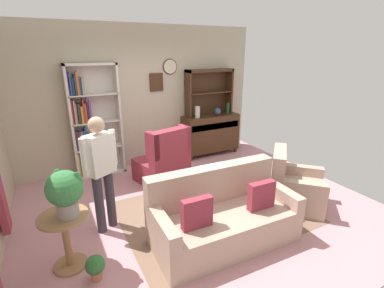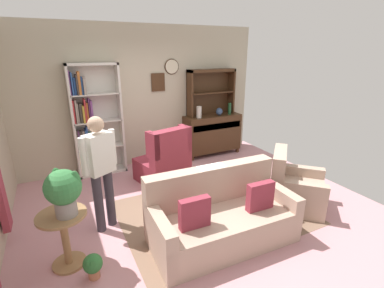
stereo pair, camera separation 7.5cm
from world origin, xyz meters
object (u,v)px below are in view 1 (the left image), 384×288
Objects in this scene: bottle_wine at (228,109)px; person_reading at (101,167)px; potted_plant_small at (95,266)px; vase_round at (217,111)px; sideboard_hutch at (209,86)px; plant_stand at (66,235)px; coffee_table at (201,187)px; book_stack at (206,181)px; potted_plant_large at (65,191)px; bookshelf at (91,123)px; vase_tall at (197,112)px; armchair_floral at (294,188)px; couch_floral at (222,217)px; sideboard at (210,133)px; wingback_chair at (164,163)px.

person_reading reaches higher than bottle_wine.
vase_round is at bearing 39.47° from potted_plant_small.
sideboard_hutch is 1.68× the size of plant_stand.
sideboard_hutch reaches higher than vase_round.
book_stack is (0.08, -0.02, 0.10)m from coffee_table.
coffee_table is (1.83, 0.42, -0.60)m from potted_plant_large.
plant_stand is at bearing -143.14° from sideboard_hutch.
vase_tall is (2.16, -0.16, 0.02)m from bookshelf.
armchair_floral is at bearing -15.33° from person_reading.
vase_tall is 0.52m from vase_round.
book_stack reaches higher than potted_plant_small.
bookshelf is 1.15× the size of couch_floral.
person_reading reaches higher than coffee_table.
potted_plant_large is (0.06, -0.04, 0.55)m from plant_stand.
sideboard is 1.62× the size of coffee_table.
book_stack reaches higher than coffee_table.
potted_plant_large reaches higher than coffee_table.
potted_plant_small is 1.91m from book_stack.
plant_stand is (-3.26, -2.45, -1.15)m from sideboard_hutch.
wingback_chair is at bearing 39.78° from plant_stand.
sideboard is at bearing 33.40° from person_reading.
book_stack is at bearing 10.19° from plant_stand.
sideboard is 1.98× the size of plant_stand.
sideboard_hutch is at bearing 36.86° from plant_stand.
coffee_table is at bearing -117.40° from vase_tall.
bottle_wine reaches higher than vase_round.
couch_floral is at bearing -88.87° from wingback_chair.
coffee_table is (-0.98, -1.89, -0.69)m from vase_tall.
sideboard is 7.65× the size of vase_round.
bookshelf is 8.32× the size of vase_tall.
plant_stand is at bearing 123.00° from potted_plant_small.
bookshelf is 4.07× the size of potted_plant_large.
plant_stand is at bearing 167.75° from couch_floral.
bookshelf is 3.09m from couch_floral.
bookshelf reaches higher than potted_plant_large.
potted_plant_large reaches higher than vase_round.
coffee_table is at bearing 81.38° from couch_floral.
vase_round is 0.21× the size of coffee_table.
bookshelf is 2.95m from bottle_wine.
bookshelf is 1.35× the size of person_reading.
plant_stand is 2.31× the size of potted_plant_small.
sideboard_hutch reaches higher than couch_floral.
wingback_chair is at bearing 49.67° from potted_plant_small.
couch_floral reaches higher than coffee_table.
plant_stand is at bearing 144.60° from potted_plant_large.
wingback_chair reaches higher than potted_plant_small.
plant_stand is at bearing -168.93° from coffee_table.
wingback_chair is at bearing 37.04° from person_reading.
sideboard_hutch reaches higher than book_stack.
potted_plant_large is (-3.20, -2.49, -0.60)m from sideboard_hutch.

